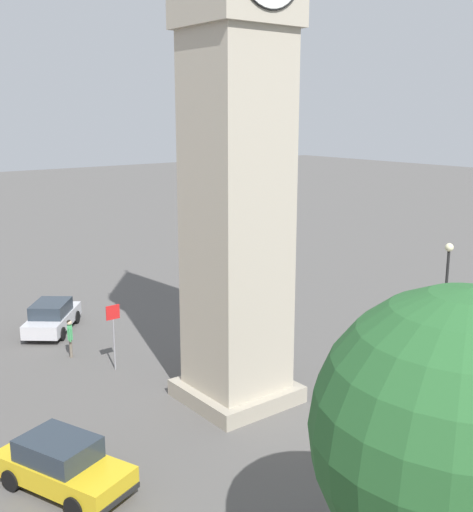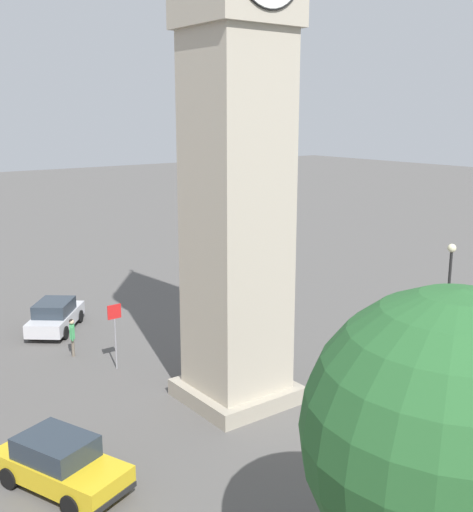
# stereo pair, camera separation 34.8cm
# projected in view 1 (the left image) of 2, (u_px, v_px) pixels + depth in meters

# --- Properties ---
(ground_plane) EXTENTS (200.00, 200.00, 0.00)m
(ground_plane) POSITION_uv_depth(u_px,v_px,m) (236.00, 398.00, 23.44)
(ground_plane) COLOR #565451
(clock_tower) EXTENTS (4.51, 4.51, 23.58)m
(clock_tower) POSITION_uv_depth(u_px,v_px,m) (236.00, 7.00, 20.35)
(clock_tower) COLOR #A59C89
(clock_tower) RESTS_ON ground
(car_blue_kerb) EXTENTS (2.03, 4.24, 1.53)m
(car_blue_kerb) POSITION_uv_depth(u_px,v_px,m) (454.00, 450.00, 18.39)
(car_blue_kerb) COLOR #2D5BB7
(car_blue_kerb) RESTS_ON ground
(car_silver_kerb) EXTENTS (3.92, 4.26, 1.53)m
(car_silver_kerb) POSITION_uv_depth(u_px,v_px,m) (52.00, 317.00, 30.43)
(car_silver_kerb) COLOR silver
(car_silver_kerb) RESTS_ON ground
(car_red_corner) EXTENTS (3.07, 4.46, 1.53)m
(car_red_corner) POSITION_uv_depth(u_px,v_px,m) (62.00, 464.00, 17.62)
(car_red_corner) COLOR gold
(car_red_corner) RESTS_ON ground
(pedestrian) EXTENTS (0.34, 0.53, 1.69)m
(pedestrian) POSITION_uv_depth(u_px,v_px,m) (70.00, 335.00, 27.22)
(pedestrian) COLOR #706656
(pedestrian) RESTS_ON ground
(tree) EXTENTS (5.52, 5.52, 7.48)m
(tree) POSITION_uv_depth(u_px,v_px,m) (458.00, 433.00, 11.45)
(tree) COLOR brown
(tree) RESTS_ON ground
(lamp_post) EXTENTS (0.36, 0.36, 5.13)m
(lamp_post) POSITION_uv_depth(u_px,v_px,m) (447.00, 283.00, 26.51)
(lamp_post) COLOR black
(lamp_post) RESTS_ON ground
(road_sign) EXTENTS (0.60, 0.07, 2.80)m
(road_sign) POSITION_uv_depth(u_px,v_px,m) (113.00, 326.00, 25.64)
(road_sign) COLOR gray
(road_sign) RESTS_ON ground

